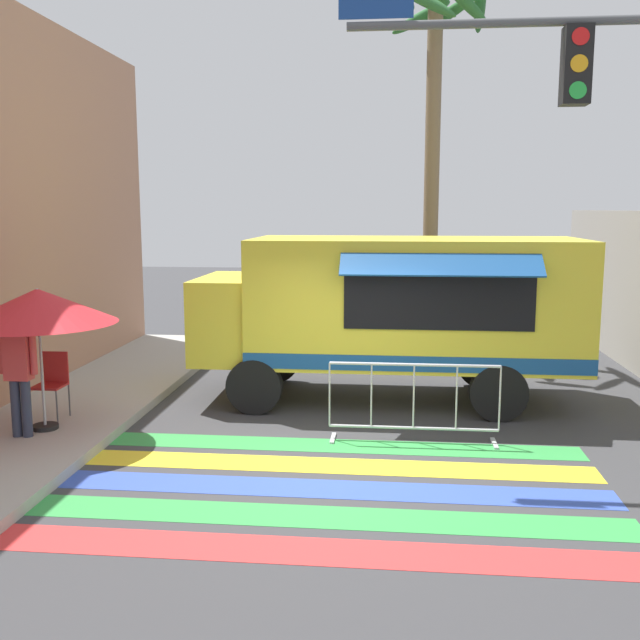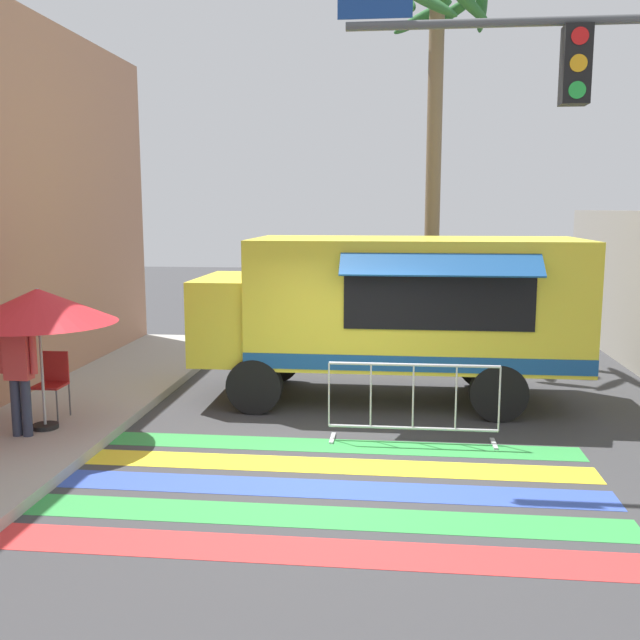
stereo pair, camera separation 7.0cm
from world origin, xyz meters
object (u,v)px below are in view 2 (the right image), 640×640
object	(u,v)px
traffic_signal_pole	(621,146)
folding_chair	(52,378)
food_truck	(386,305)
patio_umbrella	(38,306)
vendor_person	(19,367)
palm_tree	(437,97)
barricade_front	(413,403)

from	to	relation	value
traffic_signal_pole	folding_chair	xyz separation A→B (m)	(-7.66, 0.72, -3.20)
traffic_signal_pole	folding_chair	size ratio (longest dim) A/B	5.88
food_truck	patio_umbrella	distance (m)	5.38
folding_chair	traffic_signal_pole	bearing A→B (deg)	-1.57
patio_umbrella	vendor_person	world-z (taller)	patio_umbrella
folding_chair	vendor_person	size ratio (longest dim) A/B	0.58
patio_umbrella	folding_chair	bearing A→B (deg)	104.34
traffic_signal_pole	vendor_person	distance (m)	8.17
folding_chair	vendor_person	bearing A→B (deg)	-86.36
traffic_signal_pole	palm_tree	bearing A→B (deg)	105.26
palm_tree	vendor_person	bearing A→B (deg)	-130.05
barricade_front	palm_tree	distance (m)	7.98
food_truck	folding_chair	distance (m)	5.34
folding_chair	palm_tree	world-z (taller)	palm_tree
barricade_front	palm_tree	xyz separation A→B (m)	(0.54, 6.21, 4.98)
traffic_signal_pole	barricade_front	size ratio (longest dim) A/B	2.44
traffic_signal_pole	barricade_front	bearing A→B (deg)	167.14
food_truck	barricade_front	xyz separation A→B (m)	(0.42, -2.21, -1.06)
food_truck	vendor_person	world-z (taller)	food_truck
food_truck	patio_umbrella	size ratio (longest dim) A/B	2.95
patio_umbrella	palm_tree	distance (m)	9.43
vendor_person	palm_tree	bearing A→B (deg)	40.27
traffic_signal_pole	barricade_front	world-z (taller)	traffic_signal_pole
traffic_signal_pole	folding_chair	distance (m)	8.33
folding_chair	palm_tree	distance (m)	9.66
palm_tree	food_truck	bearing A→B (deg)	-103.57
palm_tree	patio_umbrella	bearing A→B (deg)	-130.81
vendor_person	folding_chair	bearing A→B (deg)	80.16
patio_umbrella	palm_tree	bearing A→B (deg)	49.19
vendor_person	palm_tree	world-z (taller)	palm_tree
patio_umbrella	palm_tree	xyz separation A→B (m)	(5.68, 6.58, 3.67)
vendor_person	traffic_signal_pole	bearing A→B (deg)	-8.38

